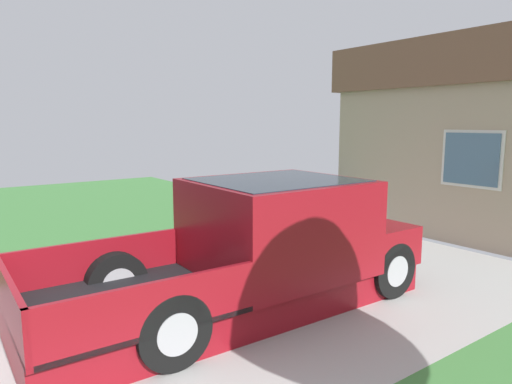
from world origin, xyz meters
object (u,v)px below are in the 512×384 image
Objects in this scene: wheeled_trash_bin at (303,196)px; person_with_hat at (260,215)px; pickup_truck at (264,248)px; handbag at (250,259)px.

person_with_hat is at bearing -52.23° from wheeled_trash_bin.
pickup_truck is 1.72m from person_with_hat.
wheeled_trash_bin is (-2.64, 3.58, 0.42)m from handbag.
person_with_hat is 3.72× the size of handbag.
pickup_truck is 5.90m from wheeled_trash_bin.
person_with_hat is 1.56× the size of wheeled_trash_bin.
handbag is at bearing 152.67° from pickup_truck.
pickup_truck is 5.10× the size of wheeled_trash_bin.
handbag is (-1.37, 0.73, -0.63)m from pickup_truck.
wheeled_trash_bin is (-4.01, 4.32, -0.21)m from pickup_truck.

